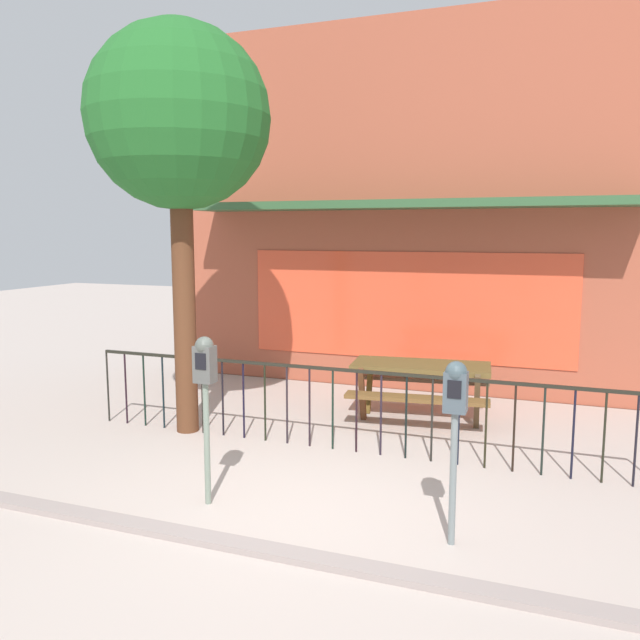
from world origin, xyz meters
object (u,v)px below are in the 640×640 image
(picnic_table_left, at_px, (421,376))
(parking_meter_far, at_px, (205,376))
(street_tree, at_px, (179,121))
(parking_meter_near, at_px, (455,404))

(picnic_table_left, distance_m, parking_meter_far, 3.61)
(parking_meter_far, relative_size, street_tree, 0.32)
(parking_meter_far, bearing_deg, picnic_table_left, 68.41)
(parking_meter_near, bearing_deg, parking_meter_far, -179.75)
(picnic_table_left, relative_size, parking_meter_far, 1.23)
(street_tree, bearing_deg, picnic_table_left, 28.88)
(picnic_table_left, height_order, parking_meter_far, parking_meter_far)
(parking_meter_near, distance_m, parking_meter_far, 2.25)
(parking_meter_near, height_order, parking_meter_far, parking_meter_far)
(parking_meter_far, distance_m, street_tree, 3.46)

